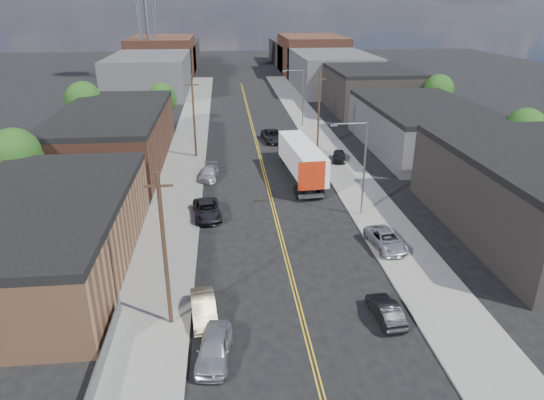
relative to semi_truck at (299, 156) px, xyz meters
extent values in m
plane|color=black|center=(-3.92, 23.32, -2.38)|extent=(260.00, 260.00, 0.00)
cube|color=gold|center=(-3.92, 8.32, -2.38)|extent=(0.32, 120.00, 0.01)
cube|color=slate|center=(-13.42, 8.32, -2.31)|extent=(5.00, 140.00, 0.15)
cube|color=slate|center=(5.58, 8.32, -2.31)|extent=(5.00, 140.00, 0.15)
cube|color=brown|center=(-21.92, -18.68, 0.12)|extent=(12.00, 22.00, 5.00)
cube|color=black|center=(-21.92, -18.68, 2.92)|extent=(12.00, 22.00, 0.60)
cube|color=#512D20|center=(-21.92, 7.32, 0.62)|extent=(12.00, 26.00, 6.00)
cube|color=black|center=(-21.92, 7.32, 3.92)|extent=(12.00, 26.00, 0.60)
cube|color=black|center=(18.08, -16.68, 0.87)|extent=(14.00, 22.00, 6.50)
cube|color=navy|center=(11.28, -16.68, 1.22)|extent=(0.30, 20.00, 0.80)
cube|color=#39393C|center=(18.08, 9.32, 0.37)|extent=(14.00, 24.00, 5.50)
cube|color=black|center=(18.08, 9.32, 3.42)|extent=(14.00, 24.00, 0.60)
cube|color=black|center=(18.08, 35.32, 1.12)|extent=(14.00, 22.00, 7.00)
cube|color=black|center=(18.08, 35.32, 4.92)|extent=(14.00, 22.00, 0.60)
cube|color=#39393C|center=(-23.92, 58.32, 1.62)|extent=(16.00, 30.00, 8.00)
cube|color=#39393C|center=(16.08, 58.32, 1.62)|extent=(16.00, 30.00, 8.00)
cube|color=#512D20|center=(-23.92, 83.32, 2.62)|extent=(16.00, 26.00, 10.00)
cube|color=#512D20|center=(16.08, 83.32, 2.62)|extent=(16.00, 26.00, 10.00)
cube|color=black|center=(-23.92, 103.32, 1.12)|extent=(16.00, 40.00, 7.00)
cube|color=black|center=(16.08, 103.32, 1.12)|extent=(16.00, 40.00, 7.00)
cylinder|color=gray|center=(-25.92, 73.32, 12.62)|extent=(0.80, 0.80, 30.00)
cylinder|color=gray|center=(-27.68, 71.56, 12.62)|extent=(1.94, 1.94, 29.98)
cylinder|color=gray|center=(-24.16, 71.56, 12.62)|extent=(1.94, 1.94, 29.98)
cylinder|color=gray|center=(-27.68, 75.08, 12.62)|extent=(1.94, 1.94, 29.98)
cylinder|color=gray|center=(-24.16, 75.08, 12.62)|extent=(1.94, 1.94, 29.98)
cylinder|color=gray|center=(4.08, -11.68, 2.12)|extent=(0.18, 0.18, 9.00)
cylinder|color=gray|center=(2.58, -11.68, 6.42)|extent=(3.00, 0.12, 0.12)
cube|color=gray|center=(1.08, -11.68, 6.32)|extent=(0.60, 0.25, 0.18)
cylinder|color=gray|center=(4.08, 23.32, 2.12)|extent=(0.18, 0.18, 9.00)
cylinder|color=gray|center=(2.58, 23.32, 6.42)|extent=(3.00, 0.12, 0.12)
cube|color=gray|center=(1.08, 23.32, 6.32)|extent=(0.60, 0.25, 0.18)
cylinder|color=black|center=(-12.12, -26.68, 2.62)|extent=(0.26, 0.26, 10.00)
cube|color=black|center=(-12.12, -26.68, 6.82)|extent=(1.60, 0.12, 0.12)
cylinder|color=black|center=(-12.12, 8.32, 2.62)|extent=(0.26, 0.26, 10.00)
cube|color=black|center=(-12.12, 8.32, 6.82)|extent=(1.60, 0.12, 0.12)
cylinder|color=black|center=(4.28, 11.32, 2.62)|extent=(0.26, 0.26, 10.00)
cube|color=black|center=(4.28, 11.32, 6.82)|extent=(1.60, 0.12, 0.12)
cube|color=slate|center=(-15.42, -33.18, -1.78)|extent=(0.02, 16.00, 1.20)
cube|color=slate|center=(-15.42, -33.18, -1.18)|extent=(0.05, 16.00, 0.05)
cylinder|color=black|center=(-27.92, -6.68, -0.26)|extent=(0.36, 0.36, 4.25)
sphere|color=#13330D|center=(-27.92, -6.68, 3.14)|extent=(4.76, 4.76, 4.76)
sphere|color=#13330D|center=(-27.32, -6.38, 2.29)|extent=(3.74, 3.74, 3.74)
sphere|color=#13330D|center=(-28.42, -7.08, 2.55)|extent=(3.40, 3.40, 3.40)
cylinder|color=black|center=(-27.92, 18.32, -0.13)|extent=(0.36, 0.36, 4.50)
sphere|color=#13330D|center=(-27.92, 18.32, 3.47)|extent=(5.04, 5.04, 5.04)
sphere|color=#13330D|center=(-27.32, 18.62, 2.57)|extent=(3.96, 3.96, 3.96)
sphere|color=#13330D|center=(-28.42, 17.92, 2.84)|extent=(3.60, 3.60, 3.60)
cylinder|color=black|center=(-17.92, 25.32, -0.51)|extent=(0.36, 0.36, 3.75)
sphere|color=#13330D|center=(-17.92, 25.32, 2.49)|extent=(4.20, 4.20, 4.20)
sphere|color=#13330D|center=(-17.32, 25.62, 1.74)|extent=(3.30, 3.30, 3.30)
sphere|color=#13330D|center=(-18.42, 24.92, 1.97)|extent=(3.00, 3.00, 3.00)
cylinder|color=black|center=(26.08, -0.68, -0.38)|extent=(0.36, 0.36, 4.00)
sphere|color=#13330D|center=(26.08, -0.68, 2.82)|extent=(4.48, 4.48, 4.48)
sphere|color=#13330D|center=(26.68, -0.38, 2.02)|extent=(3.52, 3.52, 3.52)
sphere|color=#13330D|center=(25.58, -1.08, 2.26)|extent=(3.20, 3.20, 3.20)
cylinder|color=black|center=(26.08, 23.32, -0.26)|extent=(0.36, 0.36, 4.25)
sphere|color=#13330D|center=(26.08, 23.32, 3.14)|extent=(4.76, 4.76, 4.76)
sphere|color=#13330D|center=(26.68, 23.62, 2.29)|extent=(3.74, 3.74, 3.74)
sphere|color=#13330D|center=(25.58, 22.92, 2.55)|extent=(3.40, 3.40, 3.40)
cube|color=white|center=(0.00, -1.61, 0.33)|extent=(3.76, 12.70, 2.92)
cube|color=#9E220C|center=(0.00, -7.86, 0.33)|extent=(2.73, 0.35, 2.94)
cube|color=gray|center=(0.00, -7.86, -1.81)|extent=(2.62, 0.82, 0.25)
cube|color=black|center=(0.00, 6.11, -0.77)|extent=(2.88, 3.55, 3.23)
cylinder|color=black|center=(0.00, -6.46, -1.86)|extent=(2.79, 1.27, 1.04)
cylinder|color=black|center=(0.00, 6.11, -1.86)|extent=(2.69, 1.26, 1.04)
imported|color=#A8ABAE|center=(-9.40, -30.19, -1.63)|extent=(2.34, 4.61, 1.50)
imported|color=tan|center=(-10.10, -26.30, -1.68)|extent=(1.95, 4.41, 1.41)
imported|color=black|center=(-10.26, -10.68, -1.66)|extent=(2.96, 5.44, 1.45)
imported|color=#A5A8AA|center=(-10.32, 0.03, -1.70)|extent=(2.40, 4.87, 1.36)
imported|color=black|center=(1.29, -27.53, -1.74)|extent=(1.62, 3.98, 1.28)
imported|color=#ACAEB1|center=(4.28, -18.39, -1.56)|extent=(2.80, 5.03, 1.33)
imported|color=black|center=(5.75, 4.56, -1.59)|extent=(2.23, 4.01, 1.29)
imported|color=black|center=(-1.50, 14.93, -1.58)|extent=(3.36, 6.06, 1.60)
camera|label=1|loc=(-8.36, -52.18, 16.26)|focal=32.00mm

